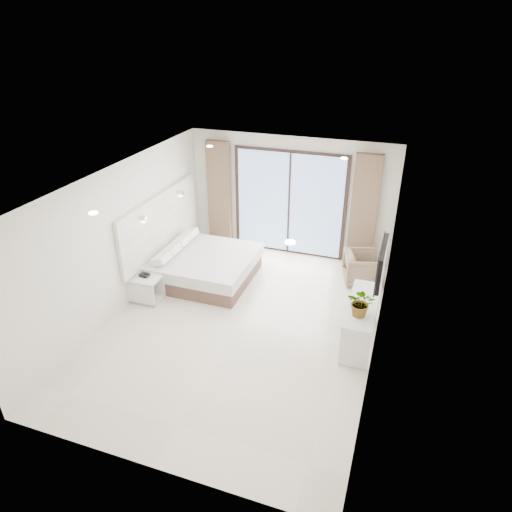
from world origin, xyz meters
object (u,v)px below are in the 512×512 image
(console_desk, at_px, (361,314))
(armchair, at_px, (362,266))
(bed, at_px, (204,266))
(nightstand, at_px, (146,289))

(console_desk, relative_size, armchair, 2.09)
(bed, xyz_separation_m, nightstand, (-0.70, -1.14, -0.04))
(console_desk, bearing_deg, nightstand, -179.28)
(console_desk, height_order, armchair, console_desk)
(bed, distance_m, armchair, 3.27)
(bed, bearing_deg, console_desk, -17.95)
(armchair, bearing_deg, nightstand, 102.53)
(nightstand, bearing_deg, bed, 57.73)
(console_desk, distance_m, armchair, 2.05)
(console_desk, xyz_separation_m, armchair, (-0.23, 2.03, -0.20))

